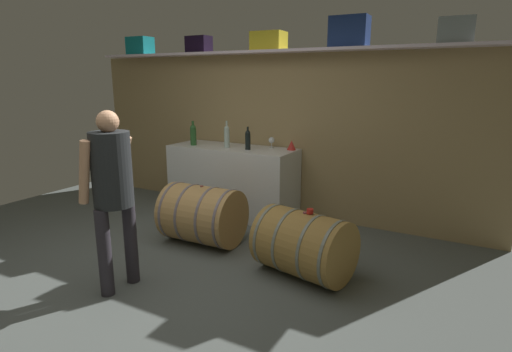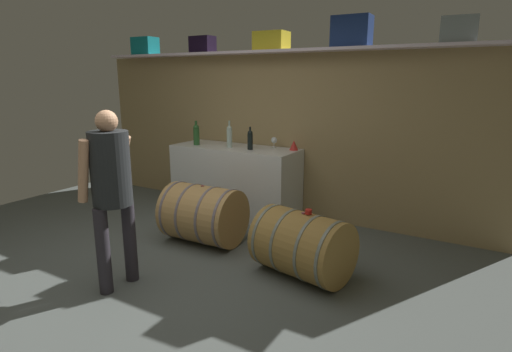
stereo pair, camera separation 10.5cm
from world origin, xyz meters
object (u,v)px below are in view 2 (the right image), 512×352
(toolcase_grey, at_px, (459,30))
(tasting_cup, at_px, (309,212))
(red_funnel, at_px, (294,145))
(toolcase_teal, at_px, (145,46))
(wine_bottle_green, at_px, (196,134))
(toolcase_yellow, at_px, (271,41))
(wine_bottle_dark, at_px, (250,139))
(toolcase_black, at_px, (203,45))
(wine_barrel_near, at_px, (303,245))
(wine_barrel_far, at_px, (203,214))
(toolcase_navy, at_px, (352,32))
(wine_glass, at_px, (274,141))
(work_cabinet, at_px, (235,180))
(wine_bottle_clear, at_px, (229,136))
(winemaker_pouring, at_px, (111,182))

(toolcase_grey, height_order, tasting_cup, toolcase_grey)
(toolcase_grey, distance_m, red_funnel, 2.10)
(toolcase_teal, relative_size, tasting_cup, 5.74)
(wine_bottle_green, bearing_deg, toolcase_yellow, 19.55)
(toolcase_teal, relative_size, toolcase_yellow, 0.87)
(wine_bottle_green, bearing_deg, wine_bottle_dark, 3.22)
(toolcase_black, height_order, toolcase_yellow, toolcase_yellow)
(red_funnel, bearing_deg, toolcase_black, 178.15)
(toolcase_grey, relative_size, wine_barrel_near, 0.36)
(toolcase_teal, height_order, wine_bottle_green, toolcase_teal)
(wine_barrel_far, xyz_separation_m, tasting_cup, (1.29, -0.18, 0.30))
(toolcase_navy, bearing_deg, toolcase_black, 178.72)
(toolcase_yellow, xyz_separation_m, wine_glass, (0.07, -0.03, -1.20))
(work_cabinet, xyz_separation_m, wine_bottle_clear, (-0.04, -0.05, 0.59))
(toolcase_teal, height_order, red_funnel, toolcase_teal)
(wine_bottle_green, height_order, red_funnel, wine_bottle_green)
(wine_barrel_far, bearing_deg, tasting_cup, -9.45)
(wine_bottle_dark, xyz_separation_m, wine_barrel_far, (-0.02, -0.94, -0.69))
(toolcase_black, distance_m, wine_barrel_far, 2.39)
(toolcase_navy, bearing_deg, wine_barrel_near, -86.73)
(toolcase_navy, xyz_separation_m, wine_bottle_dark, (-1.12, -0.29, -1.22))
(wine_barrel_far, bearing_deg, toolcase_grey, 27.69)
(wine_barrel_near, distance_m, tasting_cup, 0.32)
(toolcase_teal, distance_m, toolcase_yellow, 2.09)
(red_funnel, bearing_deg, tasting_cup, -59.63)
(work_cabinet, xyz_separation_m, wine_bottle_dark, (0.27, -0.07, 0.57))
(red_funnel, height_order, wine_barrel_near, red_funnel)
(toolcase_black, distance_m, tasting_cup, 3.03)
(toolcase_black, xyz_separation_m, wine_barrel_far, (0.89, -1.22, -1.85))
(toolcase_teal, height_order, winemaker_pouring, toolcase_teal)
(toolcase_grey, height_order, wine_bottle_green, toolcase_grey)
(wine_glass, relative_size, red_funnel, 1.17)
(toolcase_navy, bearing_deg, toolcase_teal, 178.72)
(toolcase_grey, xyz_separation_m, work_cabinet, (-2.44, -0.22, -1.74))
(toolcase_black, distance_m, wine_barrel_near, 3.17)
(wine_bottle_dark, height_order, red_funnel, wine_bottle_dark)
(work_cabinet, bearing_deg, toolcase_grey, 5.16)
(work_cabinet, xyz_separation_m, wine_barrel_far, (0.25, -1.00, -0.13))
(toolcase_navy, distance_m, wine_barrel_near, 2.39)
(toolcase_black, xyz_separation_m, wine_bottle_green, (0.11, -0.33, -1.15))
(winemaker_pouring, bearing_deg, wine_glass, -2.97)
(red_funnel, xyz_separation_m, tasting_cup, (0.80, -1.36, -0.33))
(toolcase_grey, bearing_deg, wine_glass, 177.25)
(wine_barrel_far, relative_size, tasting_cup, 14.02)
(toolcase_teal, bearing_deg, wine_barrel_far, -34.38)
(toolcase_black, bearing_deg, toolcase_teal, -179.30)
(work_cabinet, bearing_deg, wine_bottle_clear, -129.37)
(wine_bottle_dark, xyz_separation_m, red_funnel, (0.48, 0.24, -0.07))
(toolcase_navy, height_order, tasting_cup, toolcase_navy)
(toolcase_navy, relative_size, wine_barrel_far, 0.50)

